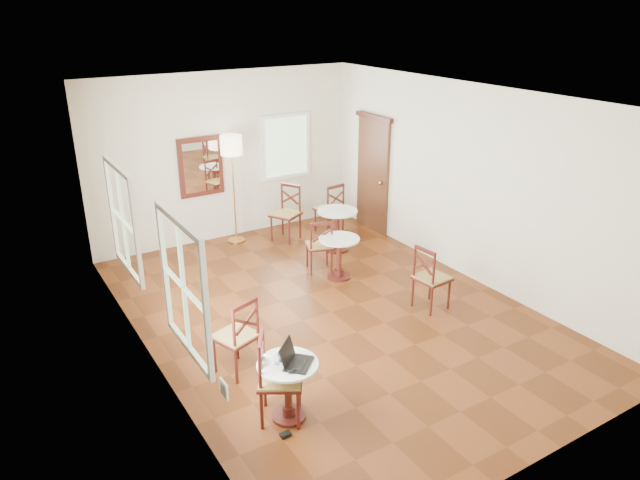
{
  "coord_description": "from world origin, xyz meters",
  "views": [
    {
      "loc": [
        -4.01,
        -6.19,
        4.1
      ],
      "look_at": [
        0.0,
        0.3,
        1.0
      ],
      "focal_mm": 33.23,
      "sensor_mm": 36.0,
      "label": 1
    }
  ],
  "objects_px": {
    "chair_back_b": "(286,213)",
    "laptop": "(294,359)",
    "floor_lamp": "(232,153)",
    "water_glass": "(277,359)",
    "chair_near_b": "(278,378)",
    "cafe_table_mid": "(339,253)",
    "cafe_table_back": "(337,226)",
    "chair_mid_a": "(320,245)",
    "cafe_table_near": "(288,384)",
    "mouse": "(292,371)",
    "power_adapter": "(285,435)",
    "navy_mug": "(282,356)",
    "chair_near_a": "(237,336)",
    "chair_mid_b": "(431,278)",
    "chair_back_a": "(330,209)"
  },
  "relations": [
    {
      "from": "cafe_table_mid",
      "to": "laptop",
      "type": "xyz_separation_m",
      "value": [
        -2.27,
        -2.6,
        0.31
      ]
    },
    {
      "from": "chair_mid_b",
      "to": "chair_near_a",
      "type": "bearing_deg",
      "value": 84.82
    },
    {
      "from": "cafe_table_mid",
      "to": "power_adapter",
      "type": "bearing_deg",
      "value": -131.67
    },
    {
      "from": "water_glass",
      "to": "chair_mid_a",
      "type": "bearing_deg",
      "value": 51.67
    },
    {
      "from": "cafe_table_back",
      "to": "chair_mid_b",
      "type": "distance_m",
      "value": 2.46
    },
    {
      "from": "mouse",
      "to": "chair_near_b",
      "type": "bearing_deg",
      "value": 97.38
    },
    {
      "from": "chair_near_a",
      "to": "chair_near_b",
      "type": "distance_m",
      "value": 0.99
    },
    {
      "from": "chair_near_a",
      "to": "chair_mid_b",
      "type": "relative_size",
      "value": 1.02
    },
    {
      "from": "floor_lamp",
      "to": "water_glass",
      "type": "height_order",
      "value": "floor_lamp"
    },
    {
      "from": "cafe_table_near",
      "to": "cafe_table_back",
      "type": "bearing_deg",
      "value": 50.38
    },
    {
      "from": "chair_near_b",
      "to": "chair_near_a",
      "type": "bearing_deg",
      "value": 32.28
    },
    {
      "from": "chair_near_a",
      "to": "chair_mid_b",
      "type": "xyz_separation_m",
      "value": [
        2.97,
        0.01,
        -0.01
      ]
    },
    {
      "from": "floor_lamp",
      "to": "laptop",
      "type": "relative_size",
      "value": 4.57
    },
    {
      "from": "chair_mid_b",
      "to": "power_adapter",
      "type": "height_order",
      "value": "chair_mid_b"
    },
    {
      "from": "mouse",
      "to": "laptop",
      "type": "bearing_deg",
      "value": 48.17
    },
    {
      "from": "power_adapter",
      "to": "cafe_table_near",
      "type": "bearing_deg",
      "value": 54.54
    },
    {
      "from": "navy_mug",
      "to": "mouse",
      "type": "bearing_deg",
      "value": -94.17
    },
    {
      "from": "cafe_table_mid",
      "to": "water_glass",
      "type": "distance_m",
      "value": 3.5
    },
    {
      "from": "chair_near_b",
      "to": "cafe_table_mid",
      "type": "bearing_deg",
      "value": -12.22
    },
    {
      "from": "chair_back_b",
      "to": "mouse",
      "type": "xyz_separation_m",
      "value": [
        -2.46,
        -4.61,
        0.19
      ]
    },
    {
      "from": "chair_back_a",
      "to": "navy_mug",
      "type": "xyz_separation_m",
      "value": [
        -3.28,
        -4.2,
        0.23
      ]
    },
    {
      "from": "chair_mid_b",
      "to": "chair_back_a",
      "type": "relative_size",
      "value": 0.97
    },
    {
      "from": "chair_near_b",
      "to": "chair_back_a",
      "type": "xyz_separation_m",
      "value": [
        3.34,
        4.22,
        -0.0
      ]
    },
    {
      "from": "cafe_table_mid",
      "to": "cafe_table_back",
      "type": "distance_m",
      "value": 1.13
    },
    {
      "from": "chair_near_a",
      "to": "laptop",
      "type": "distance_m",
      "value": 1.12
    },
    {
      "from": "chair_near_b",
      "to": "laptop",
      "type": "bearing_deg",
      "value": -94.12
    },
    {
      "from": "cafe_table_mid",
      "to": "chair_back_b",
      "type": "distance_m",
      "value": 1.89
    },
    {
      "from": "cafe_table_mid",
      "to": "chair_back_a",
      "type": "bearing_deg",
      "value": 61.52
    },
    {
      "from": "cafe_table_back",
      "to": "chair_near_b",
      "type": "bearing_deg",
      "value": -130.93
    },
    {
      "from": "laptop",
      "to": "chair_mid_b",
      "type": "bearing_deg",
      "value": -21.57
    },
    {
      "from": "laptop",
      "to": "power_adapter",
      "type": "relative_size",
      "value": 4.01
    },
    {
      "from": "cafe_table_near",
      "to": "floor_lamp",
      "type": "distance_m",
      "value": 5.23
    },
    {
      "from": "chair_mid_a",
      "to": "navy_mug",
      "type": "xyz_separation_m",
      "value": [
        -2.23,
        -2.88,
        0.28
      ]
    },
    {
      "from": "mouse",
      "to": "water_glass",
      "type": "relative_size",
      "value": 0.92
    },
    {
      "from": "chair_near_b",
      "to": "chair_back_a",
      "type": "height_order",
      "value": "chair_near_b"
    },
    {
      "from": "laptop",
      "to": "cafe_table_back",
      "type": "bearing_deg",
      "value": 8.38
    },
    {
      "from": "power_adapter",
      "to": "water_glass",
      "type": "bearing_deg",
      "value": 74.64
    },
    {
      "from": "cafe_table_back",
      "to": "chair_mid_b",
      "type": "bearing_deg",
      "value": -90.92
    },
    {
      "from": "cafe_table_near",
      "to": "chair_mid_a",
      "type": "distance_m",
      "value": 3.69
    },
    {
      "from": "cafe_table_near",
      "to": "water_glass",
      "type": "xyz_separation_m",
      "value": [
        -0.1,
        0.05,
        0.31
      ]
    },
    {
      "from": "cafe_table_back",
      "to": "water_glass",
      "type": "distance_m",
      "value": 4.6
    },
    {
      "from": "chair_near_b",
      "to": "chair_mid_a",
      "type": "distance_m",
      "value": 3.7
    },
    {
      "from": "chair_back_b",
      "to": "laptop",
      "type": "xyz_separation_m",
      "value": [
        -2.37,
        -4.49,
        0.23
      ]
    },
    {
      "from": "chair_mid_a",
      "to": "chair_back_b",
      "type": "xyz_separation_m",
      "value": [
        0.21,
        1.49,
        0.06
      ]
    },
    {
      "from": "floor_lamp",
      "to": "water_glass",
      "type": "bearing_deg",
      "value": -109.24
    },
    {
      "from": "floor_lamp",
      "to": "water_glass",
      "type": "distance_m",
      "value": 5.15
    },
    {
      "from": "laptop",
      "to": "chair_back_b",
      "type": "bearing_deg",
      "value": 19.38
    },
    {
      "from": "mouse",
      "to": "navy_mug",
      "type": "distance_m",
      "value": 0.24
    },
    {
      "from": "cafe_table_back",
      "to": "chair_mid_a",
      "type": "relative_size",
      "value": 0.83
    },
    {
      "from": "chair_mid_b",
      "to": "mouse",
      "type": "height_order",
      "value": "chair_mid_b"
    }
  ]
}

